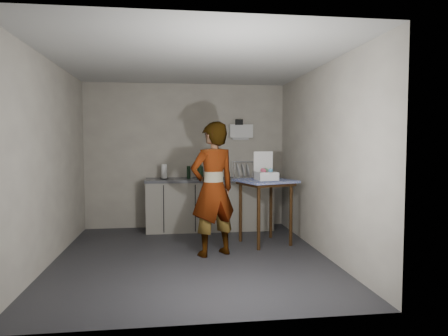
{
  "coord_description": "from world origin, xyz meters",
  "views": [
    {
      "loc": [
        -0.26,
        -5.29,
        1.54
      ],
      "look_at": [
        0.49,
        0.45,
        1.17
      ],
      "focal_mm": 32.0,
      "sensor_mm": 36.0,
      "label": 1
    }
  ],
  "objects": [
    {
      "name": "dish_rack",
      "position": [
        1.01,
        1.73,
        0.98
      ],
      "size": [
        0.43,
        0.32,
        0.3
      ],
      "color": "silver",
      "rests_on": "kitchen_counter"
    },
    {
      "name": "dark_bottle",
      "position": [
        0.03,
        1.72,
        1.02
      ],
      "size": [
        0.06,
        0.06,
        0.22
      ],
      "primitive_type": "cylinder",
      "color": "black",
      "rests_on": "kitchen_counter"
    },
    {
      "name": "kitchen_counter",
      "position": [
        0.4,
        1.7,
        0.43
      ],
      "size": [
        2.24,
        0.62,
        0.91
      ],
      "color": "black",
      "rests_on": "ground"
    },
    {
      "name": "ceiling",
      "position": [
        0.0,
        0.0,
        2.6
      ],
      "size": [
        3.6,
        4.0,
        0.01
      ],
      "primitive_type": "cube",
      "color": "silver",
      "rests_on": "wall_back"
    },
    {
      "name": "ground",
      "position": [
        0.0,
        0.0,
        0.0
      ],
      "size": [
        4.0,
        4.0,
        0.0
      ],
      "primitive_type": "plane",
      "color": "#2D2C32",
      "rests_on": "ground"
    },
    {
      "name": "paper_towel",
      "position": [
        -0.39,
        1.67,
        1.03
      ],
      "size": [
        0.14,
        0.14,
        0.26
      ],
      "color": "black",
      "rests_on": "kitchen_counter"
    },
    {
      "name": "soap_bottle",
      "position": [
        0.23,
        1.61,
        1.06
      ],
      "size": [
        0.15,
        0.15,
        0.3
      ],
      "primitive_type": "imported",
      "rotation": [
        0.0,
        0.0,
        0.36
      ],
      "color": "black",
      "rests_on": "kitchen_counter"
    },
    {
      "name": "wall_shelf",
      "position": [
        1.0,
        1.92,
        1.75
      ],
      "size": [
        0.42,
        0.18,
        0.37
      ],
      "color": "white",
      "rests_on": "ground"
    },
    {
      "name": "wall_right",
      "position": [
        1.79,
        0.0,
        1.3
      ],
      "size": [
        0.02,
        4.0,
        2.6
      ],
      "primitive_type": "cube",
      "color": "#AFA699",
      "rests_on": "ground"
    },
    {
      "name": "standing_man",
      "position": [
        0.29,
        0.07,
        0.91
      ],
      "size": [
        0.79,
        0.67,
        1.82
      ],
      "primitive_type": "imported",
      "rotation": [
        0.0,
        0.0,
        3.56
      ],
      "color": "#B2A593",
      "rests_on": "ground"
    },
    {
      "name": "wall_left",
      "position": [
        -1.79,
        0.0,
        1.3
      ],
      "size": [
        0.02,
        4.0,
        2.6
      ],
      "primitive_type": "cube",
      "color": "#AFA699",
      "rests_on": "ground"
    },
    {
      "name": "soda_can",
      "position": [
        0.38,
        1.67,
        0.97
      ],
      "size": [
        0.06,
        0.06,
        0.11
      ],
      "primitive_type": "cylinder",
      "color": "red",
      "rests_on": "kitchen_counter"
    },
    {
      "name": "wall_back",
      "position": [
        0.0,
        1.99,
        1.3
      ],
      "size": [
        3.6,
        0.02,
        2.6
      ],
      "primitive_type": "cube",
      "color": "#AFA699",
      "rests_on": "ground"
    },
    {
      "name": "side_table",
      "position": [
        1.15,
        0.6,
        0.85
      ],
      "size": [
        0.95,
        0.95,
        0.98
      ],
      "rotation": [
        0.0,
        0.0,
        0.32
      ],
      "color": "#39210D",
      "rests_on": "ground"
    },
    {
      "name": "bakery_box",
      "position": [
        1.15,
        0.58,
        1.07
      ],
      "size": [
        0.33,
        0.34,
        0.43
      ],
      "rotation": [
        0.0,
        0.0,
        0.09
      ],
      "color": "white",
      "rests_on": "side_table"
    }
  ]
}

